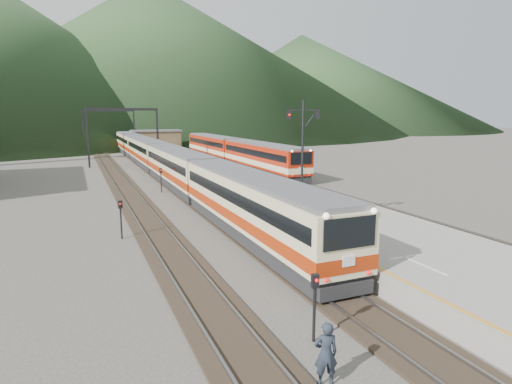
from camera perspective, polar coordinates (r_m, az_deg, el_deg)
name	(u,v)px	position (r m, az deg, el deg)	size (l,w,h in m)	color
track_main	(167,179)	(48.18, -11.74, 1.68)	(2.60, 200.00, 0.23)	black
track_far	(120,182)	(47.49, -17.66, 1.28)	(2.60, 200.00, 0.23)	black
track_second	(263,174)	(51.63, 0.88, 2.46)	(2.60, 200.00, 0.23)	black
platform	(221,175)	(47.61, -4.66, 2.28)	(8.00, 100.00, 1.00)	gray
gantry_near	(123,126)	(62.11, -17.31, 8.45)	(9.55, 0.25, 8.00)	black
gantry_far	(109,122)	(87.01, -19.03, 8.78)	(9.55, 0.25, 8.00)	black
station_shed	(156,138)	(86.17, -13.17, 7.05)	(9.40, 4.40, 3.10)	brown
hill_b	(149,55)	(241.89, -14.13, 17.29)	(220.00, 220.00, 75.00)	#21441D
hill_c	(301,81)	(248.01, 6.00, 14.45)	(160.00, 160.00, 50.00)	#21441D
main_train	(160,159)	(52.00, -12.72, 4.33)	(2.78, 76.29, 3.39)	beige
second_train	(234,151)	(60.65, -2.96, 5.45)	(2.87, 39.05, 3.50)	#A31F0A
signal_mast	(303,145)	(26.48, 6.22, 6.20)	(2.17, 0.60, 7.02)	black
short_signal_a	(315,298)	(13.97, 7.82, -13.89)	(0.23, 0.18, 2.27)	black
short_signal_b	(161,177)	(40.35, -12.55, 1.99)	(0.25, 0.20, 2.27)	black
short_signal_c	(121,214)	(25.92, -17.60, -2.86)	(0.26, 0.23, 2.27)	black
worker	(326,354)	(12.30, 9.28, -20.49)	(0.65, 0.43, 1.79)	#212833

